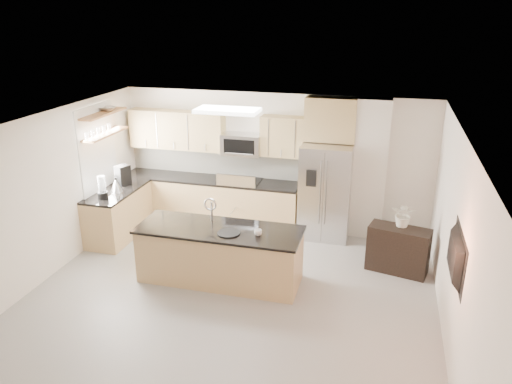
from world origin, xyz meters
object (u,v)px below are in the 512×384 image
(flower_vase, at_px, (405,209))
(range, at_px, (241,203))
(blender, at_px, (102,189))
(kettle, at_px, (116,185))
(microwave, at_px, (242,144))
(island, at_px, (220,254))
(platter, at_px, (229,233))
(television, at_px, (451,255))
(bowl, at_px, (107,108))
(credenza, at_px, (398,250))
(cup, at_px, (258,232))
(coffee_maker, at_px, (123,176))
(refrigerator, at_px, (326,191))

(flower_vase, bearing_deg, range, 161.08)
(blender, distance_m, kettle, 0.38)
(microwave, bearing_deg, island, -82.54)
(platter, xyz_separation_m, television, (3.02, -0.85, 0.45))
(range, distance_m, island, 2.15)
(platter, xyz_separation_m, kettle, (-2.52, 1.13, 0.15))
(blender, xyz_separation_m, bowl, (-0.18, 0.71, 1.28))
(credenza, relative_size, blender, 2.32)
(flower_vase, bearing_deg, microwave, 159.02)
(bowl, height_order, television, bowl)
(microwave, height_order, cup, microwave)
(platter, xyz_separation_m, flower_vase, (2.55, 1.23, 0.18))
(range, xyz_separation_m, microwave, (0.00, 0.12, 1.16))
(island, height_order, platter, island)
(flower_vase, bearing_deg, coffee_maker, 176.78)
(refrigerator, xyz_separation_m, platter, (-1.17, -2.22, 0.01))
(microwave, height_order, blender, microwave)
(coffee_maker, bearing_deg, range, 19.78)
(blender, xyz_separation_m, coffee_maker, (-0.02, 0.75, 0.00))
(refrigerator, relative_size, bowl, 4.89)
(microwave, height_order, island, microwave)
(range, height_order, island, island)
(island, xyz_separation_m, cup, (0.64, -0.09, 0.49))
(island, bearing_deg, bowl, 152.36)
(bowl, bearing_deg, cup, -23.99)
(platter, bearing_deg, refrigerator, 62.31)
(cup, bearing_deg, flower_vase, 29.04)
(credenza, height_order, blender, blender)
(cup, relative_size, flower_vase, 0.19)
(island, height_order, television, television)
(flower_vase, bearing_deg, platter, -154.28)
(island, relative_size, cup, 21.87)
(coffee_maker, height_order, bowl, bowl)
(credenza, height_order, flower_vase, flower_vase)
(blender, relative_size, flower_vase, 0.67)
(television, bearing_deg, range, 48.36)
(microwave, distance_m, flower_vase, 3.30)
(microwave, xyz_separation_m, blender, (-2.07, -1.63, -0.53))
(platter, bearing_deg, cup, 7.47)
(refrigerator, distance_m, platter, 2.51)
(credenza, height_order, cup, cup)
(platter, bearing_deg, island, 143.87)
(refrigerator, xyz_separation_m, coffee_maker, (-3.75, -0.71, 0.21))
(microwave, xyz_separation_m, refrigerator, (1.66, -0.17, -0.74))
(blender, relative_size, television, 0.38)
(range, height_order, television, television)
(refrigerator, xyz_separation_m, bowl, (-3.91, -0.75, 1.49))
(range, relative_size, cup, 9.72)
(blender, height_order, bowl, bowl)
(bowl, bearing_deg, range, 19.47)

